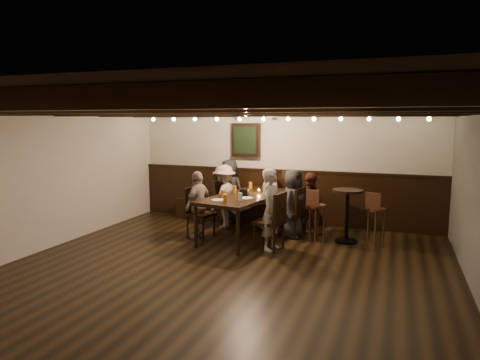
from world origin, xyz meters
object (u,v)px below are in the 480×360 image
at_px(person_right_near, 293,204).
at_px(person_bench_right, 309,203).
at_px(person_left_near, 224,196).
at_px(person_bench_centre, 270,198).
at_px(person_left_far, 198,205).
at_px(person_right_far, 272,210).
at_px(chair_left_far, 200,223).
at_px(chair_right_far, 270,232).
at_px(person_bench_left, 229,191).
at_px(bar_stool_left, 317,223).
at_px(dining_table, 246,199).
at_px(bar_stool_right, 376,227).
at_px(high_top_table, 347,208).
at_px(chair_left_near, 226,213).
at_px(chair_right_near, 291,222).

bearing_deg(person_right_near, person_bench_right, -18.43).
bearing_deg(person_left_near, person_bench_centre, 128.66).
xyz_separation_m(person_left_far, person_right_far, (1.48, -0.25, 0.06)).
distance_m(chair_left_far, person_left_near, 0.97).
height_order(chair_right_far, person_bench_left, person_bench_left).
bearing_deg(bar_stool_left, person_bench_right, 136.49).
height_order(dining_table, person_left_far, person_left_far).
bearing_deg(person_bench_left, person_left_far, 96.34).
xyz_separation_m(chair_left_far, bar_stool_right, (3.08, 0.50, 0.07)).
xyz_separation_m(chair_left_far, person_left_near, (0.12, 0.89, 0.35)).
relative_size(person_left_far, high_top_table, 1.31).
bearing_deg(bar_stool_right, person_left_far, -148.82).
relative_size(chair_left_near, person_bench_centre, 0.82).
bearing_deg(bar_stool_right, chair_right_near, -163.34).
relative_size(chair_right_near, person_left_near, 0.72).
distance_m(chair_left_far, bar_stool_right, 3.12).
height_order(dining_table, person_right_near, person_right_near).
height_order(chair_left_near, chair_left_far, chair_left_near).
height_order(chair_right_near, person_bench_right, person_bench_right).
height_order(dining_table, person_right_far, person_right_far).
height_order(person_left_far, person_right_far, person_right_far).
bearing_deg(person_bench_centre, person_left_far, 63.43).
relative_size(person_left_far, bar_stool_left, 1.29).
relative_size(person_left_far, bar_stool_right, 1.29).
bearing_deg(chair_left_far, bar_stool_left, 111.89).
relative_size(person_bench_right, person_right_far, 0.86).
bearing_deg(person_bench_right, person_right_near, 71.57).
height_order(chair_left_near, person_right_near, person_right_near).
height_order(person_bench_right, bar_stool_right, person_bench_right).
distance_m(person_bench_centre, high_top_table, 1.77).
distance_m(person_right_near, person_right_far, 0.90).
distance_m(dining_table, person_left_far, 0.88).
bearing_deg(person_right_near, person_left_near, 90.00).
relative_size(dining_table, chair_left_near, 2.35).
bearing_deg(person_right_near, high_top_table, -79.44).
distance_m(person_bench_centre, person_bench_right, 0.91).
relative_size(person_bench_left, person_bench_centre, 1.15).
height_order(person_left_near, high_top_table, person_left_near).
distance_m(person_bench_left, bar_stool_right, 3.17).
height_order(person_bench_centre, person_right_near, person_right_near).
relative_size(person_bench_centre, person_right_far, 0.85).
bearing_deg(chair_left_near, high_top_table, 94.24).
xyz_separation_m(high_top_table, bar_stool_left, (-0.50, -0.20, -0.27)).
bearing_deg(chair_right_near, high_top_table, -79.75).
bearing_deg(person_left_near, person_right_far, 59.04).
distance_m(person_right_far, high_top_table, 1.45).
bearing_deg(person_bench_centre, high_top_table, 166.28).
relative_size(person_bench_left, person_right_far, 0.98).
relative_size(person_right_near, bar_stool_right, 1.32).
distance_m(chair_right_near, person_left_far, 1.76).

